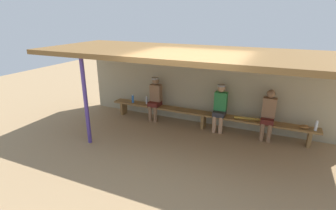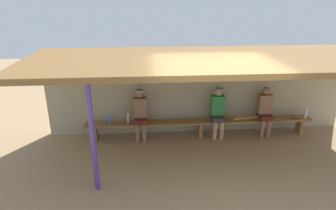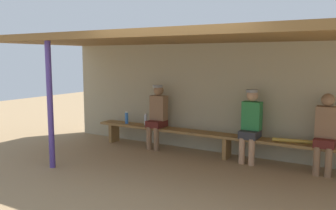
{
  "view_description": "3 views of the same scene",
  "coord_description": "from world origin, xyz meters",
  "px_view_note": "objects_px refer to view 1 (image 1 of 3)",
  "views": [
    {
      "loc": [
        1.89,
        -5.21,
        3.12
      ],
      "look_at": [
        -0.94,
        1.12,
        0.7
      ],
      "focal_mm": 27.57,
      "sensor_mm": 36.0,
      "label": 1
    },
    {
      "loc": [
        -1.4,
        -5.53,
        3.66
      ],
      "look_at": [
        -0.87,
        1.44,
        0.97
      ],
      "focal_mm": 31.78,
      "sensor_mm": 36.0,
      "label": 2
    },
    {
      "loc": [
        2.5,
        -4.79,
        1.92
      ],
      "look_at": [
        -1.1,
        1.21,
        1.0
      ],
      "focal_mm": 38.69,
      "sensor_mm": 36.0,
      "label": 3
    }
  ],
  "objects_px": {
    "water_bottle_blue": "(147,100)",
    "baseball_bat": "(249,119)",
    "player_near_post": "(268,113)",
    "water_bottle_clear": "(133,99)",
    "baseball_glove_dark_brown": "(305,127)",
    "support_post": "(86,102)",
    "bench": "(204,115)",
    "player_leftmost": "(220,106)",
    "player_in_white": "(155,97)",
    "water_bottle_orange": "(316,126)"
  },
  "relations": [
    {
      "from": "water_bottle_blue",
      "to": "baseball_bat",
      "type": "relative_size",
      "value": 0.32
    },
    {
      "from": "player_near_post",
      "to": "water_bottle_clear",
      "type": "bearing_deg",
      "value": -179.61
    },
    {
      "from": "baseball_glove_dark_brown",
      "to": "baseball_bat",
      "type": "xyz_separation_m",
      "value": [
        -1.34,
        0.02,
        -0.01
      ]
    },
    {
      "from": "player_near_post",
      "to": "water_bottle_clear",
      "type": "relative_size",
      "value": 4.99
    },
    {
      "from": "support_post",
      "to": "bench",
      "type": "relative_size",
      "value": 0.37
    },
    {
      "from": "player_leftmost",
      "to": "player_in_white",
      "type": "bearing_deg",
      "value": 180.0
    },
    {
      "from": "bench",
      "to": "baseball_bat",
      "type": "relative_size",
      "value": 7.67
    },
    {
      "from": "water_bottle_clear",
      "to": "baseball_glove_dark_brown",
      "type": "height_order",
      "value": "water_bottle_clear"
    },
    {
      "from": "support_post",
      "to": "baseball_glove_dark_brown",
      "type": "bearing_deg",
      "value": 22.56
    },
    {
      "from": "player_near_post",
      "to": "baseball_bat",
      "type": "xyz_separation_m",
      "value": [
        -0.46,
        -0.0,
        -0.24
      ]
    },
    {
      "from": "water_bottle_clear",
      "to": "player_near_post",
      "type": "bearing_deg",
      "value": 0.39
    },
    {
      "from": "baseball_bat",
      "to": "player_leftmost",
      "type": "bearing_deg",
      "value": 170.86
    },
    {
      "from": "player_near_post",
      "to": "water_bottle_orange",
      "type": "distance_m",
      "value": 1.12
    },
    {
      "from": "bench",
      "to": "water_bottle_clear",
      "type": "relative_size",
      "value": 22.42
    },
    {
      "from": "player_in_white",
      "to": "support_post",
      "type": "bearing_deg",
      "value": -111.83
    },
    {
      "from": "support_post",
      "to": "player_near_post",
      "type": "relative_size",
      "value": 1.65
    },
    {
      "from": "player_leftmost",
      "to": "water_bottle_clear",
      "type": "distance_m",
      "value": 2.82
    },
    {
      "from": "player_in_white",
      "to": "baseball_bat",
      "type": "height_order",
      "value": "player_in_white"
    },
    {
      "from": "player_leftmost",
      "to": "water_bottle_blue",
      "type": "distance_m",
      "value": 2.35
    },
    {
      "from": "player_leftmost",
      "to": "player_in_white",
      "type": "relative_size",
      "value": 1.0
    },
    {
      "from": "water_bottle_orange",
      "to": "baseball_glove_dark_brown",
      "type": "xyz_separation_m",
      "value": [
        -0.24,
        0.03,
        -0.08
      ]
    },
    {
      "from": "support_post",
      "to": "player_near_post",
      "type": "height_order",
      "value": "support_post"
    },
    {
      "from": "player_in_white",
      "to": "player_leftmost",
      "type": "bearing_deg",
      "value": 0.0
    },
    {
      "from": "bench",
      "to": "water_bottle_clear",
      "type": "height_order",
      "value": "water_bottle_clear"
    },
    {
      "from": "bench",
      "to": "baseball_bat",
      "type": "bearing_deg",
      "value": -0.0
    },
    {
      "from": "baseball_bat",
      "to": "bench",
      "type": "bearing_deg",
      "value": 171.11
    },
    {
      "from": "player_leftmost",
      "to": "baseball_bat",
      "type": "xyz_separation_m",
      "value": [
        0.81,
        -0.0,
        -0.25
      ]
    },
    {
      "from": "support_post",
      "to": "bench",
      "type": "height_order",
      "value": "support_post"
    },
    {
      "from": "baseball_bat",
      "to": "support_post",
      "type": "bearing_deg",
      "value": -159.13
    },
    {
      "from": "water_bottle_orange",
      "to": "baseball_glove_dark_brown",
      "type": "distance_m",
      "value": 0.25
    },
    {
      "from": "player_near_post",
      "to": "water_bottle_clear",
      "type": "distance_m",
      "value": 4.09
    },
    {
      "from": "player_near_post",
      "to": "water_bottle_blue",
      "type": "xyz_separation_m",
      "value": [
        -3.62,
        0.04,
        -0.15
      ]
    },
    {
      "from": "water_bottle_blue",
      "to": "baseball_bat",
      "type": "distance_m",
      "value": 3.15
    },
    {
      "from": "water_bottle_blue",
      "to": "water_bottle_clear",
      "type": "xyz_separation_m",
      "value": [
        -0.47,
        -0.06,
        0.01
      ]
    },
    {
      "from": "player_near_post",
      "to": "baseball_bat",
      "type": "height_order",
      "value": "player_near_post"
    },
    {
      "from": "player_leftmost",
      "to": "baseball_bat",
      "type": "height_order",
      "value": "player_leftmost"
    },
    {
      "from": "player_in_white",
      "to": "water_bottle_orange",
      "type": "xyz_separation_m",
      "value": [
        4.41,
        -0.05,
        -0.16
      ]
    },
    {
      "from": "player_leftmost",
      "to": "baseball_bat",
      "type": "bearing_deg",
      "value": -0.25
    },
    {
      "from": "water_bottle_blue",
      "to": "water_bottle_clear",
      "type": "bearing_deg",
      "value": -172.29
    },
    {
      "from": "player_leftmost",
      "to": "player_in_white",
      "type": "xyz_separation_m",
      "value": [
        -2.02,
        0.0,
        0.0
      ]
    },
    {
      "from": "baseball_bat",
      "to": "water_bottle_clear",
      "type": "bearing_deg",
      "value": 171.5
    },
    {
      "from": "player_near_post",
      "to": "baseball_bat",
      "type": "distance_m",
      "value": 0.52
    },
    {
      "from": "water_bottle_orange",
      "to": "player_leftmost",
      "type": "bearing_deg",
      "value": 178.74
    },
    {
      "from": "baseball_glove_dark_brown",
      "to": "player_leftmost",
      "type": "bearing_deg",
      "value": -6.25
    },
    {
      "from": "support_post",
      "to": "bench",
      "type": "xyz_separation_m",
      "value": [
        2.41,
        2.1,
        -0.71
      ]
    },
    {
      "from": "support_post",
      "to": "water_bottle_orange",
      "type": "xyz_separation_m",
      "value": [
        5.25,
        2.05,
        -0.51
      ]
    },
    {
      "from": "player_leftmost",
      "to": "water_bottle_orange",
      "type": "distance_m",
      "value": 2.39
    },
    {
      "from": "player_near_post",
      "to": "bench",
      "type": "bearing_deg",
      "value": -179.9
    },
    {
      "from": "player_leftmost",
      "to": "baseball_glove_dark_brown",
      "type": "height_order",
      "value": "player_leftmost"
    },
    {
      "from": "water_bottle_orange",
      "to": "player_near_post",
      "type": "bearing_deg",
      "value": 177.33
    }
  ]
}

